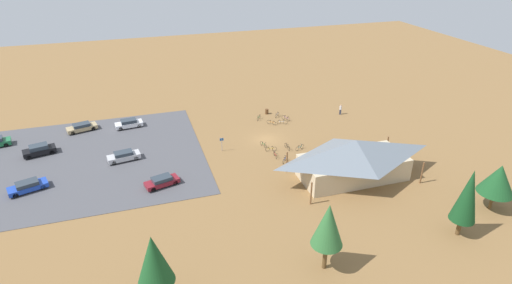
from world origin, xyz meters
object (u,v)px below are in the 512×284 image
pine_far_east (328,225)px  bicycle_teal_back_row (300,147)px  pine_far_west (468,196)px  bike_pavilion (354,157)px  pine_mideast (498,179)px  car_blue_inner_stall (28,186)px  car_tan_end_stall (82,127)px  visitor_by_pavilion (341,109)px  bicycle_green_trailside (259,118)px  car_black_mid_lot (39,150)px  pine_west (154,260)px  bicycle_silver_yard_right (277,115)px  bicycle_green_front_row (263,144)px  bicycle_yellow_lone_east (271,149)px  bicycle_white_by_bin (282,122)px  bicycle_black_yard_front (287,147)px  bicycle_red_near_sign (275,155)px  bicycle_blue_edge_north (285,160)px  car_maroon_aisle_side (162,181)px  car_white_near_entry (129,123)px  car_silver_far_end (124,156)px  bicycle_orange_yard_left (272,123)px  bicycle_purple_near_porch (286,118)px

pine_far_east → bicycle_teal_back_row: size_ratio=4.67×
pine_far_west → bike_pavilion: bearing=-70.0°
pine_mideast → car_blue_inner_stall: pine_mideast is taller
car_tan_end_stall → visitor_by_pavilion: visitor_by_pavilion is taller
bicycle_green_trailside → car_blue_inner_stall: (34.45, 12.55, 0.32)m
pine_far_west → car_black_mid_lot: bearing=-36.1°
bike_pavilion → pine_far_west: 14.77m
bicycle_teal_back_row → car_black_mid_lot: (36.84, -9.98, 0.42)m
pine_west → bicycle_silver_yard_right: 43.15m
bike_pavilion → bicycle_green_front_row: size_ratio=9.95×
bicycle_green_trailside → bicycle_teal_back_row: 12.76m
pine_west → bicycle_teal_back_row: (-22.85, -22.93, -4.66)m
bicycle_yellow_lone_east → bicycle_white_by_bin: bearing=-120.3°
bicycle_black_yard_front → bicycle_red_near_sign: bearing=34.3°
bicycle_silver_yard_right → bicycle_yellow_lone_east: bearing=65.8°
pine_west → bicycle_blue_edge_north: (-19.35, -20.10, -4.66)m
pine_mideast → bicycle_green_trailside: bearing=-61.6°
bicycle_blue_edge_north → car_maroon_aisle_side: (17.17, 1.06, 0.32)m
pine_west → pine_far_east: (-15.55, 0.34, 0.08)m
car_white_near_entry → pine_far_west: bearing=129.9°
bicycle_white_by_bin → car_blue_inner_stall: (37.64, 9.54, 0.33)m
visitor_by_pavilion → bicycle_teal_back_row: bearing=40.3°
bicycle_black_yard_front → bicycle_teal_back_row: (-1.70, 0.73, -0.02)m
car_black_mid_lot → visitor_by_pavilion: bearing=-179.5°
pine_far_west → car_maroon_aisle_side: pine_far_west is taller
bicycle_red_near_sign → car_white_near_entry: size_ratio=0.37×
bicycle_white_by_bin → pine_far_east: bearing=76.1°
bicycle_green_front_row → car_black_mid_lot: (31.98, -7.38, 0.44)m
bicycle_teal_back_row → bicycle_red_near_sign: bearing=13.4°
bicycle_green_front_row → car_maroon_aisle_side: car_maroon_aisle_side is taller
pine_far_east → bicycle_green_front_row: (-2.43, -25.87, -4.76)m
bicycle_red_near_sign → bicycle_green_front_row: (0.61, -3.61, 0.01)m
bicycle_blue_edge_north → car_silver_far_end: 22.84m
bicycle_black_yard_front → bicycle_red_near_sign: (2.56, 1.75, -0.05)m
pine_west → pine_mideast: pine_west is taller
pine_mideast → bicycle_red_near_sign: bearing=-44.6°
bicycle_green_front_row → car_white_near_entry: car_white_near_entry is taller
pine_west → bicycle_yellow_lone_east: (-18.62, -23.80, -4.67)m
bicycle_red_near_sign → visitor_by_pavilion: 20.07m
bicycle_red_near_sign → car_blue_inner_stall: car_blue_inner_stall is taller
pine_far_west → bicycle_teal_back_row: (8.56, -23.09, -4.58)m
bicycle_silver_yard_right → bicycle_green_front_row: size_ratio=0.87×
pine_mideast → car_tan_end_stall: (46.91, -37.24, -3.35)m
bike_pavilion → bicycle_blue_edge_north: bike_pavilion is taller
pine_west → car_silver_far_end: pine_west is taller
car_maroon_aisle_side → bicycle_green_trailside: bearing=-138.1°
bicycle_yellow_lone_east → car_blue_inner_stall: bearing=1.5°
bicycle_black_yard_front → bicycle_orange_yard_left: bearing=-94.5°
pine_west → bicycle_purple_near_porch: 42.19m
car_black_mid_lot → pine_west: bearing=113.0°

